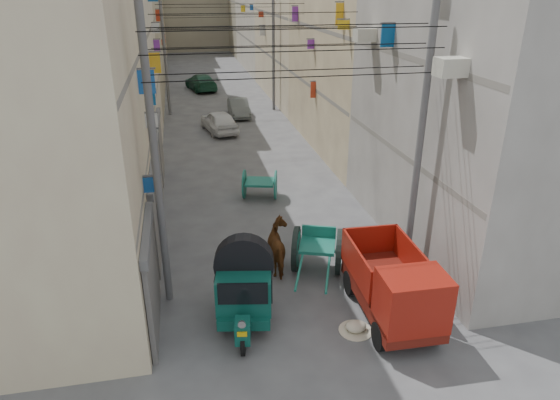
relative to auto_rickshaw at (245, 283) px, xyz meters
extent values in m
cube|color=slate|center=(-2.53, 3.36, 2.09)|extent=(0.25, 9.80, 0.18)
cube|color=slate|center=(-2.53, 3.36, 5.09)|extent=(0.25, 9.80, 0.18)
cube|color=beige|center=(-6.41, 14.36, 4.89)|extent=(8.00, 12.00, 12.00)
cube|color=slate|center=(-2.53, 14.36, 2.09)|extent=(0.25, 11.76, 0.18)
cube|color=slate|center=(-2.53, 14.36, 5.09)|extent=(0.25, 11.76, 0.18)
cube|color=gray|center=(-6.41, 27.36, 5.89)|extent=(8.00, 14.00, 14.00)
cube|color=slate|center=(-2.53, 27.36, 2.09)|extent=(0.25, 13.72, 0.18)
cube|color=slate|center=(-2.53, 27.36, 5.09)|extent=(0.25, 13.72, 0.18)
cube|color=#9F9A94|center=(-6.41, 41.36, 4.79)|extent=(8.00, 14.00, 11.80)
cube|color=slate|center=(-2.53, 41.36, 2.09)|extent=(0.25, 13.72, 0.18)
cube|color=slate|center=(-2.53, 41.36, 5.09)|extent=(0.25, 13.72, 0.18)
cube|color=slate|center=(-2.53, 54.36, 2.09)|extent=(0.25, 11.76, 0.18)
cube|color=slate|center=(-2.53, 54.36, 5.09)|extent=(0.25, 11.76, 0.18)
cube|color=#9F9A94|center=(9.59, 3.36, 5.39)|extent=(8.00, 10.00, 13.00)
cube|color=slate|center=(5.71, 3.36, 2.09)|extent=(0.25, 9.80, 0.18)
cube|color=slate|center=(5.71, 3.36, 5.09)|extent=(0.25, 9.80, 0.18)
cube|color=#C7B58A|center=(9.59, 14.36, 4.89)|extent=(8.00, 12.00, 12.00)
cube|color=slate|center=(5.71, 14.36, 2.09)|extent=(0.25, 11.76, 0.18)
cube|color=slate|center=(5.71, 14.36, 5.09)|extent=(0.25, 11.76, 0.18)
cube|color=beige|center=(9.59, 27.36, 5.89)|extent=(8.00, 14.00, 14.00)
cube|color=slate|center=(5.71, 27.36, 2.09)|extent=(0.25, 13.72, 0.18)
cube|color=slate|center=(5.71, 27.36, 5.09)|extent=(0.25, 13.72, 0.18)
cube|color=beige|center=(9.59, 41.36, 4.79)|extent=(8.00, 14.00, 11.80)
cube|color=slate|center=(5.71, 41.36, 2.09)|extent=(0.25, 13.72, 0.18)
cube|color=slate|center=(5.71, 41.36, 5.09)|extent=(0.25, 13.72, 0.18)
cube|color=slate|center=(5.71, 54.36, 2.09)|extent=(0.25, 11.76, 0.18)
cube|color=slate|center=(5.71, 54.36, 5.09)|extent=(0.25, 11.76, 0.18)
cube|color=#545459|center=(-2.33, 0.16, 0.19)|extent=(0.12, 3.00, 2.60)
cube|color=#555457|center=(-2.31, 0.16, 1.64)|extent=(0.18, 3.20, 0.25)
cube|color=#545459|center=(-2.33, 3.86, 0.19)|extent=(0.12, 3.00, 2.60)
cube|color=#555457|center=(-2.31, 3.86, 1.64)|extent=(0.18, 3.20, 0.25)
cube|color=#545459|center=(-2.33, 7.56, 0.19)|extent=(0.12, 3.00, 2.60)
cube|color=#555457|center=(-2.31, 7.56, 1.64)|extent=(0.18, 3.20, 0.25)
cube|color=#545459|center=(-2.33, 11.36, 0.19)|extent=(0.12, 3.00, 2.60)
cube|color=#555457|center=(-2.31, 11.36, 1.64)|extent=(0.18, 3.20, 0.25)
cube|color=#B43118|center=(5.40, 29.64, 4.87)|extent=(0.38, 0.08, 0.41)
cube|color=#B43118|center=(-2.27, 36.97, 2.51)|extent=(0.27, 0.08, 0.71)
cube|color=#1750A3|center=(-2.19, 1.79, 2.24)|extent=(0.44, 0.08, 0.42)
cube|color=gold|center=(-2.18, 11.16, 4.06)|extent=(0.45, 0.08, 0.84)
cube|color=gold|center=(5.39, 40.24, 4.80)|extent=(0.41, 0.08, 0.59)
cube|color=silver|center=(-2.22, 5.13, 3.13)|extent=(0.38, 0.08, 0.44)
cube|color=silver|center=(5.38, 28.90, 3.74)|extent=(0.43, 0.08, 0.72)
cube|color=#1750A3|center=(5.45, 34.98, 5.14)|extent=(0.28, 0.08, 0.44)
cube|color=#B43118|center=(-2.25, 33.43, 2.56)|extent=(0.31, 0.08, 0.44)
cube|color=purple|center=(5.42, 14.38, 4.30)|extent=(0.35, 0.08, 0.45)
cube|color=purple|center=(5.42, 18.01, 5.53)|extent=(0.34, 0.08, 0.79)
cube|color=navy|center=(-2.27, 7.38, 3.38)|extent=(0.28, 0.08, 0.52)
cube|color=#B43118|center=(-2.27, 24.98, 5.15)|extent=(0.28, 0.08, 0.74)
cube|color=#B43118|center=(5.46, 13.87, 2.11)|extent=(0.26, 0.08, 0.80)
cube|color=gold|center=(5.43, 4.73, 5.58)|extent=(0.34, 0.08, 0.55)
cube|color=#1750A3|center=(-2.17, 3.91, 4.56)|extent=(0.47, 0.08, 0.67)
cube|color=silver|center=(-2.21, 16.51, 5.02)|extent=(0.40, 0.08, 0.47)
cube|color=purple|center=(-2.25, 17.03, 4.13)|extent=(0.32, 0.08, 0.55)
cube|color=gold|center=(5.36, 9.10, 5.61)|extent=(0.47, 0.08, 0.35)
cube|color=gold|center=(5.43, 9.94, 5.96)|extent=(0.32, 0.08, 0.89)
cube|color=navy|center=(5.37, 4.65, 5.61)|extent=(0.44, 0.08, 0.69)
cube|color=navy|center=(-2.47, 1.36, 1.89)|extent=(0.10, 3.20, 0.80)
cube|color=purple|center=(-2.47, 10.36, 1.89)|extent=(0.10, 3.20, 0.80)
cube|color=navy|center=(-2.47, 22.36, 1.89)|extent=(0.10, 3.20, 0.80)
cube|color=#B43118|center=(-2.47, 34.36, 1.89)|extent=(0.10, 3.20, 0.80)
cube|color=#1750A3|center=(5.65, 1.36, 1.89)|extent=(0.10, 3.20, 0.80)
cube|color=gold|center=(5.65, 10.36, 1.89)|extent=(0.10, 3.20, 0.80)
cube|color=purple|center=(5.65, 22.36, 1.89)|extent=(0.10, 3.20, 0.80)
cube|color=#1750A3|center=(5.65, 34.36, 1.89)|extent=(0.10, 3.20, 0.80)
cube|color=#B2B0A0|center=(5.24, 0.36, 5.29)|extent=(0.70, 0.55, 0.45)
cube|color=#B2B0A0|center=(5.24, 6.36, 5.49)|extent=(0.70, 0.55, 0.45)
cylinder|color=#555457|center=(-2.01, 1.36, 2.89)|extent=(0.20, 0.20, 8.00)
cylinder|color=#555457|center=(5.19, 1.36, 2.89)|extent=(0.20, 0.20, 8.00)
cylinder|color=#555457|center=(-2.01, 23.36, 2.89)|extent=(0.20, 0.20, 8.00)
cylinder|color=#555457|center=(5.19, 23.36, 2.89)|extent=(0.20, 0.20, 8.00)
cylinder|color=black|center=(1.59, 0.86, 5.09)|extent=(7.40, 0.02, 0.02)
cylinder|color=black|center=(1.59, 0.86, 5.69)|extent=(7.40, 0.02, 0.02)
cylinder|color=black|center=(1.59, 0.86, 6.19)|extent=(7.40, 0.02, 0.02)
cylinder|color=black|center=(1.59, 1.86, 5.09)|extent=(7.40, 0.02, 0.02)
cylinder|color=black|center=(1.59, 1.86, 5.69)|extent=(7.40, 0.02, 0.02)
cylinder|color=black|center=(1.59, 1.86, 6.19)|extent=(7.40, 0.02, 0.02)
cylinder|color=black|center=(1.59, 7.36, 5.09)|extent=(7.40, 0.02, 0.02)
cylinder|color=black|center=(1.59, 7.36, 5.69)|extent=(7.40, 0.02, 0.02)
cylinder|color=black|center=(1.59, 7.36, 6.19)|extent=(7.40, 0.02, 0.02)
cylinder|color=black|center=(1.59, 15.36, 5.09)|extent=(7.40, 0.02, 0.02)
cylinder|color=black|center=(1.59, 15.36, 5.69)|extent=(7.40, 0.02, 0.02)
cylinder|color=black|center=(1.59, 15.36, 6.19)|extent=(7.40, 0.02, 0.02)
cylinder|color=black|center=(1.59, 23.36, 5.09)|extent=(7.40, 0.02, 0.02)
cylinder|color=black|center=(1.59, 23.36, 5.69)|extent=(7.40, 0.02, 0.02)
cylinder|color=black|center=(-0.24, -1.35, -0.82)|extent=(0.23, 0.61, 0.59)
cylinder|color=black|center=(-0.46, 0.74, -0.82)|extent=(0.23, 0.61, 0.59)
cylinder|color=black|center=(0.69, 0.53, -0.82)|extent=(0.23, 0.61, 0.59)
cube|color=#0C4339|center=(0.00, 0.01, -0.60)|extent=(1.66, 2.22, 0.30)
cube|color=#0C4339|center=(-0.23, -1.29, -0.48)|extent=(0.45, 0.54, 0.58)
cylinder|color=silver|center=(-0.28, -1.53, -0.10)|extent=(0.20, 0.09, 0.19)
cube|color=#CAA00B|center=(-0.28, -1.56, -0.37)|extent=(0.24, 0.07, 0.13)
cube|color=#0C4339|center=(0.01, 0.06, 0.00)|extent=(1.68, 2.02, 1.01)
cube|color=black|center=(-0.15, -0.85, 0.27)|extent=(1.21, 0.28, 0.58)
cube|color=black|center=(-0.68, 0.19, 0.11)|extent=(0.27, 1.26, 0.69)
cube|color=black|center=(0.70, -0.06, 0.11)|extent=(0.27, 1.26, 0.69)
cube|color=silver|center=(-0.16, -0.88, -0.53)|extent=(1.31, 0.29, 0.06)
cylinder|color=black|center=(1.89, 2.22, -0.40)|extent=(0.62, 1.39, 1.42)
cylinder|color=#166252|center=(1.89, 2.22, -0.40)|extent=(0.54, 1.10, 1.11)
cylinder|color=#555457|center=(1.89, 2.22, -0.40)|extent=(0.27, 0.25, 0.18)
cylinder|color=black|center=(3.14, 1.78, -0.40)|extent=(0.62, 1.39, 1.42)
cylinder|color=#166252|center=(3.14, 1.78, -0.40)|extent=(0.54, 1.10, 1.11)
cylinder|color=#555457|center=(3.14, 1.78, -0.40)|extent=(0.27, 0.25, 0.18)
cylinder|color=#555457|center=(2.52, 2.00, -0.40)|extent=(1.32, 0.54, 0.08)
cube|color=#166252|center=(2.52, 2.00, -0.22)|extent=(1.38, 1.41, 0.10)
cube|color=#166252|center=(2.69, 2.48, 0.00)|extent=(1.03, 0.44, 0.36)
cylinder|color=#166252|center=(1.71, 0.94, -0.30)|extent=(0.85, 2.22, 0.07)
cylinder|color=#166252|center=(2.47, 0.67, -0.30)|extent=(0.85, 2.22, 0.07)
cylinder|color=black|center=(3.06, -1.82, -0.75)|extent=(0.21, 0.72, 0.72)
cylinder|color=black|center=(3.11, 0.58, -0.75)|extent=(0.21, 0.72, 0.72)
cylinder|color=black|center=(4.48, -1.85, -0.75)|extent=(0.21, 0.72, 0.72)
cylinder|color=black|center=(4.53, 0.55, -0.75)|extent=(0.21, 0.72, 0.72)
cube|color=#56130C|center=(3.79, -0.64, -0.51)|extent=(1.66, 3.63, 0.38)
cube|color=maroon|center=(3.77, -1.89, 0.25)|extent=(1.61, 1.18, 1.36)
cube|color=black|center=(3.76, -2.40, 0.36)|extent=(1.42, 0.10, 0.60)
cube|color=#56130C|center=(3.81, -0.04, -0.22)|extent=(1.69, 2.43, 0.13)
cube|color=maroon|center=(3.01, -0.02, 0.25)|extent=(0.12, 2.40, 0.93)
cube|color=maroon|center=(4.60, -0.06, 0.25)|extent=(0.12, 2.40, 0.93)
cube|color=maroon|center=(3.83, 1.14, 0.25)|extent=(1.64, 0.10, 0.93)
cylinder|color=#166252|center=(1.07, 8.16, -0.51)|extent=(0.37, 1.19, 1.21)
cylinder|color=#166252|center=(2.33, 7.83, -0.51)|extent=(0.37, 1.19, 1.21)
cube|color=#166252|center=(1.70, 8.00, -0.40)|extent=(1.39, 1.29, 0.09)
cylinder|color=#555457|center=(1.70, 8.00, -0.51)|extent=(1.32, 0.42, 0.07)
ellipsoid|color=#BEB59E|center=(2.72, -1.07, -0.98)|extent=(0.55, 0.44, 0.27)
imported|color=brown|center=(1.44, 2.36, -0.37)|extent=(0.85, 1.77, 1.48)
imported|color=silver|center=(0.92, 18.40, -0.46)|extent=(2.29, 4.05, 1.30)
imported|color=#565B58|center=(2.54, 22.00, -0.54)|extent=(1.24, 3.50, 1.15)
imported|color=#1B5037|center=(0.55, 31.40, -0.46)|extent=(2.77, 4.80, 1.31)
camera|label=1|loc=(-1.27, -10.96, 7.18)|focal=32.00mm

